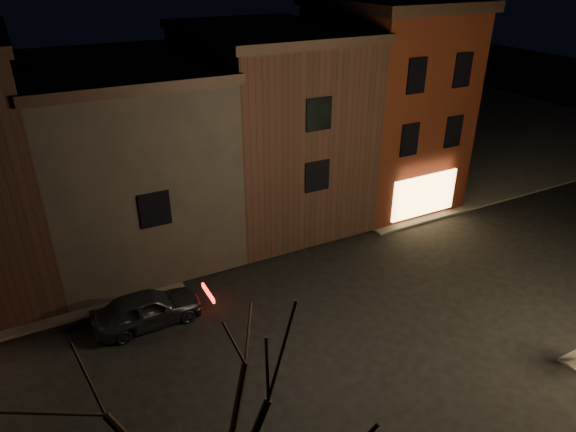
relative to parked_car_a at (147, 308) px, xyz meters
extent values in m
plane|color=black|center=(6.90, -3.57, -0.68)|extent=(120.00, 120.00, 0.00)
cube|color=#2D2B28|center=(26.90, 16.43, -0.62)|extent=(30.00, 30.00, 0.12)
cube|color=#45180C|center=(14.90, 5.93, 4.44)|extent=(6.00, 8.00, 10.00)
cube|color=black|center=(14.90, 5.93, 9.69)|extent=(6.50, 8.50, 0.50)
cube|color=#FFC872|center=(14.90, 1.88, 0.74)|extent=(4.00, 0.12, 2.20)
cube|color=black|center=(8.40, 6.93, 3.94)|extent=(7.00, 10.00, 9.00)
cube|color=black|center=(8.40, 6.93, 8.64)|extent=(7.30, 10.30, 0.40)
cube|color=black|center=(1.15, 6.93, 3.44)|extent=(7.50, 10.00, 8.00)
cube|color=black|center=(1.15, 6.93, 7.64)|extent=(7.80, 10.30, 0.40)
imported|color=black|center=(0.00, 0.00, 0.00)|extent=(4.07, 1.75, 1.37)
camera|label=1|loc=(-2.58, -16.18, 11.68)|focal=32.00mm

